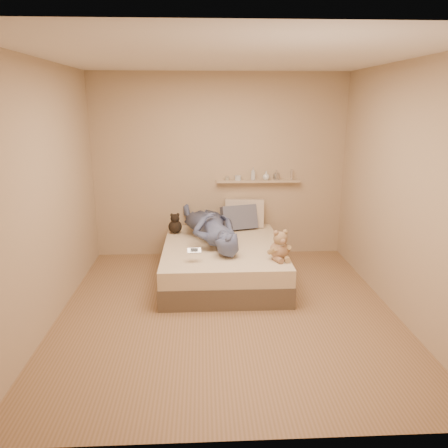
{
  "coord_description": "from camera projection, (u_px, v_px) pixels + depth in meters",
  "views": [
    {
      "loc": [
        -0.25,
        -4.32,
        2.19
      ],
      "look_at": [
        0.0,
        0.65,
        0.8
      ],
      "focal_mm": 35.0,
      "sensor_mm": 36.0,
      "label": 1
    }
  ],
  "objects": [
    {
      "name": "teddy_bear",
      "position": [
        280.0,
        247.0,
        4.97
      ],
      "size": [
        0.29,
        0.29,
        0.36
      ],
      "color": "#9E7656",
      "rests_on": "bed"
    },
    {
      "name": "pillow_grey",
      "position": [
        239.0,
        218.0,
        6.16
      ],
      "size": [
        0.55,
        0.36,
        0.37
      ],
      "primitive_type": "cube",
      "rotation": [
        -0.32,
        0.0,
        0.27
      ],
      "color": "slate",
      "rests_on": "bed"
    },
    {
      "name": "dark_plush",
      "position": [
        175.0,
        225.0,
        5.98
      ],
      "size": [
        0.19,
        0.19,
        0.29
      ],
      "color": "black",
      "rests_on": "bed"
    },
    {
      "name": "room",
      "position": [
        227.0,
        194.0,
        4.4
      ],
      "size": [
        3.8,
        3.8,
        3.8
      ],
      "color": "#8E6949",
      "rests_on": "ground"
    },
    {
      "name": "pillow_cream",
      "position": [
        245.0,
        213.0,
        6.29
      ],
      "size": [
        0.57,
        0.25,
        0.41
      ],
      "primitive_type": "cube",
      "rotation": [
        -0.1,
        0.0,
        -0.1
      ],
      "color": "#C4B29B",
      "rests_on": "bed"
    },
    {
      "name": "bed",
      "position": [
        223.0,
        261.0,
        5.59
      ],
      "size": [
        1.5,
        1.9,
        0.45
      ],
      "color": "brown",
      "rests_on": "floor"
    },
    {
      "name": "shelf_bottles",
      "position": [
        259.0,
        176.0,
        6.23
      ],
      "size": [
        0.97,
        0.14,
        0.18
      ],
      "color": "#AAA692",
      "rests_on": "wall_shelf"
    },
    {
      "name": "game_console",
      "position": [
        194.0,
        251.0,
        4.89
      ],
      "size": [
        0.16,
        0.07,
        0.05
      ],
      "color": "#ABADB1",
      "rests_on": "bed"
    },
    {
      "name": "wall_shelf",
      "position": [
        258.0,
        181.0,
        6.25
      ],
      "size": [
        1.2,
        0.12,
        0.03
      ],
      "primitive_type": "cube",
      "color": "tan",
      "rests_on": "wall_back"
    },
    {
      "name": "person",
      "position": [
        210.0,
        226.0,
        5.66
      ],
      "size": [
        0.98,
        1.73,
        0.39
      ],
      "primitive_type": "imported",
      "rotation": [
        0.0,
        0.0,
        3.39
      ],
      "color": "#4B5577",
      "rests_on": "bed"
    }
  ]
}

